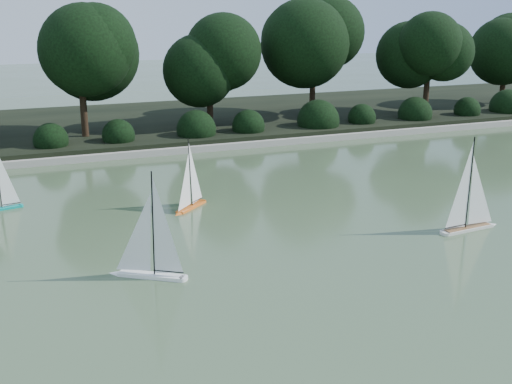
% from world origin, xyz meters
% --- Properties ---
extents(ground, '(80.00, 80.00, 0.00)m').
position_xyz_m(ground, '(0.00, 0.00, 0.00)').
color(ground, '#324328').
rests_on(ground, ground).
extents(pond_coping, '(40.00, 0.35, 0.18)m').
position_xyz_m(pond_coping, '(0.00, 9.00, 0.09)').
color(pond_coping, gray).
rests_on(pond_coping, ground).
extents(far_bank, '(40.00, 8.00, 0.30)m').
position_xyz_m(far_bank, '(0.00, 13.00, 0.15)').
color(far_bank, black).
rests_on(far_bank, ground).
extents(tree_line, '(26.31, 3.93, 4.39)m').
position_xyz_m(tree_line, '(1.23, 11.44, 2.64)').
color(tree_line, black).
rests_on(tree_line, ground).
extents(shrub_hedge, '(29.10, 1.10, 1.10)m').
position_xyz_m(shrub_hedge, '(0.00, 9.90, 0.45)').
color(shrub_hedge, black).
rests_on(shrub_hedge, ground).
extents(sailboat_white_a, '(1.17, 0.86, 1.77)m').
position_xyz_m(sailboat_white_a, '(-3.40, 0.93, 0.28)').
color(sailboat_white_a, white).
rests_on(sailboat_white_a, ground).
extents(sailboat_white_b, '(1.38, 0.34, 1.88)m').
position_xyz_m(sailboat_white_b, '(2.72, 0.83, 0.29)').
color(sailboat_white_b, silver).
rests_on(sailboat_white_b, ground).
extents(sailboat_orange, '(0.92, 0.85, 1.52)m').
position_xyz_m(sailboat_orange, '(-1.84, 3.96, 0.24)').
color(sailboat_orange, orange).
rests_on(sailboat_orange, ground).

